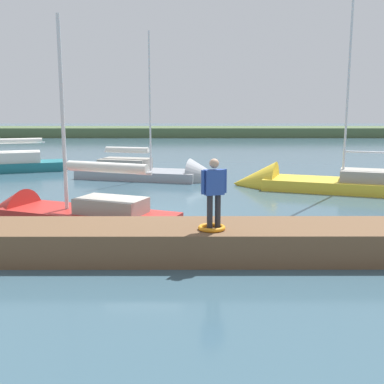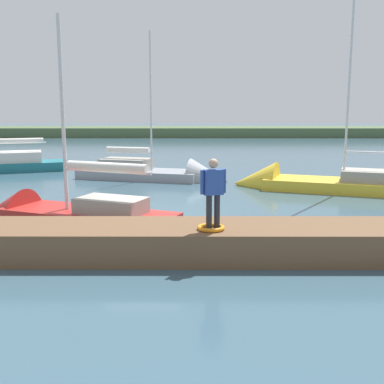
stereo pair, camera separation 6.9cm
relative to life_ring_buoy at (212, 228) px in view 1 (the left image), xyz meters
name	(u,v)px [view 1 (the left image)]	position (x,y,z in m)	size (l,w,h in m)	color
ground_plane	(145,219)	(2.03, -4.44, -0.84)	(200.00, 200.00, 0.00)	#385666
far_shoreline	(179,136)	(2.03, -51.47, -0.84)	(180.00, 8.00, 2.40)	#4C603D
dock_pier	(129,241)	(2.03, -0.41, -0.44)	(23.41, 2.03, 0.79)	brown
life_ring_buoy	(212,228)	(0.00, 0.00, 0.00)	(0.66, 0.66, 0.10)	orange
sailboat_far_left	(164,177)	(1.87, -13.13, -0.69)	(8.20, 4.13, 8.46)	gray
sailboat_outer_mooring	(315,186)	(-5.16, -10.05, -0.67)	(9.42, 5.20, 11.40)	gold
sailboat_near_dock	(59,216)	(4.78, -3.94, -0.65)	(7.19, 4.32, 7.26)	#B22823
person_on_dock	(214,189)	(-0.05, -0.03, 0.93)	(0.62, 0.36, 1.70)	#28282D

